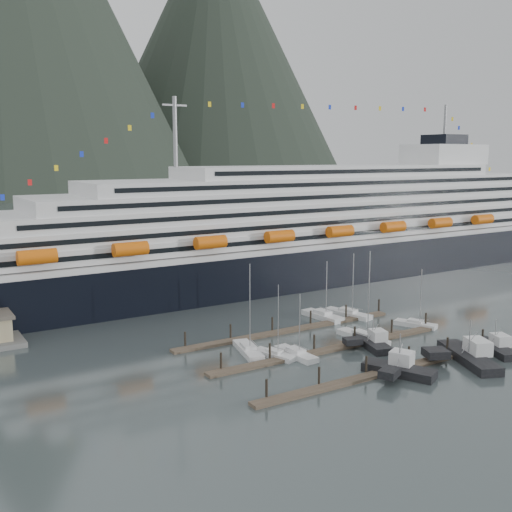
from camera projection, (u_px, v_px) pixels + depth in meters
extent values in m
plane|color=#495556|center=(366.00, 350.00, 102.59)|extent=(1600.00, 1600.00, 0.00)
cone|color=black|center=(215.00, 57.00, 752.55)|extent=(360.00, 360.00, 360.00)
cube|color=black|center=(297.00, 265.00, 161.02)|extent=(210.00, 28.00, 12.00)
cube|color=silver|center=(298.00, 241.00, 159.95)|extent=(205.80, 27.44, 1.50)
cube|color=silver|center=(313.00, 230.00, 162.11)|extent=(185.00, 26.00, 3.20)
cube|color=black|center=(344.00, 235.00, 151.14)|extent=(175.75, 0.20, 1.00)
cube|color=silver|center=(319.00, 218.00, 162.62)|extent=(180.00, 25.00, 3.20)
cube|color=black|center=(349.00, 221.00, 152.07)|extent=(171.00, 0.20, 1.00)
cube|color=silver|center=(325.00, 206.00, 163.13)|extent=(172.00, 24.00, 3.20)
cube|color=black|center=(354.00, 208.00, 152.99)|extent=(163.40, 0.20, 1.00)
cube|color=silver|center=(331.00, 194.00, 163.63)|extent=(160.00, 23.00, 3.20)
cube|color=black|center=(359.00, 195.00, 153.92)|extent=(152.00, 0.20, 1.00)
cube|color=silver|center=(337.00, 182.00, 164.16)|extent=(140.00, 22.00, 3.00)
cube|color=black|center=(364.00, 183.00, 154.87)|extent=(133.00, 0.20, 1.00)
cube|color=silver|center=(343.00, 171.00, 164.70)|extent=(95.00, 20.00, 3.00)
cube|color=black|center=(368.00, 171.00, 156.25)|extent=(90.25, 0.20, 1.00)
cube|color=silver|center=(443.00, 154.00, 184.71)|extent=(22.00, 16.00, 6.00)
cube|color=black|center=(444.00, 140.00, 183.97)|extent=(10.00, 10.00, 3.00)
cylinder|color=gray|center=(175.00, 132.00, 137.18)|extent=(1.00, 1.00, 16.00)
cylinder|color=gray|center=(445.00, 121.00, 183.06)|extent=(0.80, 0.80, 10.00)
cylinder|color=orange|center=(37.00, 257.00, 110.38)|extent=(7.00, 2.80, 2.80)
cylinder|color=orange|center=(131.00, 249.00, 119.72)|extent=(7.00, 2.80, 2.80)
cylinder|color=orange|center=(210.00, 242.00, 129.06)|extent=(7.00, 2.80, 2.80)
cylinder|color=orange|center=(280.00, 236.00, 138.40)|extent=(7.00, 2.80, 2.80)
cylinder|color=orange|center=(340.00, 231.00, 147.74)|extent=(7.00, 2.80, 2.80)
cylinder|color=orange|center=(393.00, 227.00, 157.08)|extent=(7.00, 2.80, 2.80)
cylinder|color=orange|center=(440.00, 223.00, 166.42)|extent=(7.00, 2.80, 2.80)
cylinder|color=orange|center=(483.00, 219.00, 175.76)|extent=(7.00, 2.80, 2.80)
cube|color=#473A2E|center=(386.00, 372.00, 91.57)|extent=(48.00, 2.00, 0.50)
cylinder|color=black|center=(266.00, 390.00, 81.40)|extent=(0.36, 0.36, 3.20)
cylinder|color=black|center=(319.00, 378.00, 86.07)|extent=(0.36, 0.36, 3.20)
cylinder|color=black|center=(366.00, 366.00, 90.74)|extent=(0.36, 0.36, 3.20)
cylinder|color=black|center=(409.00, 356.00, 95.41)|extent=(0.36, 0.36, 3.20)
cylinder|color=black|center=(447.00, 347.00, 100.08)|extent=(0.36, 0.36, 3.20)
cylinder|color=black|center=(482.00, 338.00, 104.75)|extent=(0.36, 0.36, 3.20)
cube|color=#473A2E|center=(332.00, 349.00, 102.47)|extent=(48.00, 2.00, 0.50)
cylinder|color=black|center=(221.00, 363.00, 92.30)|extent=(0.36, 0.36, 3.20)
cylinder|color=black|center=(270.00, 353.00, 96.97)|extent=(0.36, 0.36, 3.20)
cylinder|color=black|center=(314.00, 344.00, 101.64)|extent=(0.36, 0.36, 3.20)
cylinder|color=black|center=(355.00, 335.00, 106.31)|extent=(0.36, 0.36, 3.20)
cylinder|color=black|center=(392.00, 328.00, 110.98)|extent=(0.36, 0.36, 3.20)
cylinder|color=black|center=(426.00, 321.00, 115.65)|extent=(0.36, 0.36, 3.20)
cube|color=#473A2E|center=(289.00, 330.00, 113.37)|extent=(48.00, 2.00, 0.50)
cylinder|color=black|center=(185.00, 341.00, 103.21)|extent=(0.36, 0.36, 3.20)
cylinder|color=black|center=(231.00, 333.00, 107.88)|extent=(0.36, 0.36, 3.20)
cylinder|color=black|center=(272.00, 325.00, 112.55)|extent=(0.36, 0.36, 3.20)
cylinder|color=black|center=(311.00, 319.00, 117.22)|extent=(0.36, 0.36, 3.20)
cylinder|color=black|center=(346.00, 312.00, 121.89)|extent=(0.36, 0.36, 3.20)
cylinder|color=black|center=(379.00, 307.00, 126.56)|extent=(0.36, 0.36, 3.20)
cube|color=silver|center=(274.00, 356.00, 98.96)|extent=(4.63, 8.15, 1.22)
cube|color=silver|center=(274.00, 351.00, 98.84)|extent=(2.52, 3.15, 0.70)
cylinder|color=gray|center=(278.00, 319.00, 97.42)|extent=(0.14, 0.14, 11.61)
cube|color=silver|center=(248.00, 351.00, 101.10)|extent=(4.95, 10.43, 1.41)
cube|color=silver|center=(248.00, 346.00, 100.95)|extent=(2.80, 3.91, 0.81)
cylinder|color=gray|center=(250.00, 307.00, 98.84)|extent=(0.16, 0.16, 14.60)
cube|color=silver|center=(296.00, 355.00, 99.24)|extent=(2.91, 9.12, 1.33)
cube|color=silver|center=(296.00, 350.00, 99.10)|extent=(2.05, 3.24, 0.76)
cylinder|color=gray|center=(300.00, 324.00, 97.58)|extent=(0.15, 0.15, 9.99)
cube|color=silver|center=(363.00, 339.00, 108.27)|extent=(3.48, 11.24, 1.41)
cube|color=silver|center=(363.00, 334.00, 108.12)|extent=(2.31, 4.02, 0.80)
cylinder|color=gray|center=(369.00, 294.00, 106.00)|extent=(0.16, 0.16, 15.52)
cube|color=silver|center=(322.00, 317.00, 122.56)|extent=(3.82, 10.30, 1.57)
cube|color=silver|center=(323.00, 312.00, 122.39)|extent=(2.55, 3.72, 0.90)
cylinder|color=gray|center=(327.00, 288.00, 120.72)|extent=(0.18, 0.18, 11.06)
cube|color=silver|center=(348.00, 315.00, 124.36)|extent=(5.27, 10.99, 1.42)
cube|color=silver|center=(348.00, 311.00, 124.21)|extent=(2.91, 4.13, 0.81)
cylinder|color=gray|center=(353.00, 283.00, 122.50)|extent=(0.16, 0.16, 12.42)
cube|color=silver|center=(415.00, 325.00, 116.72)|extent=(5.49, 8.34, 1.26)
cube|color=silver|center=(416.00, 321.00, 116.59)|extent=(2.81, 3.33, 0.72)
cylinder|color=gray|center=(421.00, 296.00, 115.30)|extent=(0.14, 0.14, 10.69)
cube|color=black|center=(399.00, 372.00, 91.09)|extent=(7.97, 11.41, 1.99)
cube|color=black|center=(389.00, 373.00, 87.43)|extent=(4.09, 3.63, 1.19)
cube|color=silver|center=(402.00, 358.00, 91.68)|extent=(3.93, 4.16, 2.19)
cube|color=black|center=(402.00, 353.00, 91.55)|extent=(3.66, 3.88, 0.50)
cylinder|color=gray|center=(400.00, 350.00, 90.49)|extent=(0.16, 0.16, 4.97)
cube|color=black|center=(468.00, 359.00, 96.92)|extent=(9.36, 15.23, 2.13)
cube|color=black|center=(436.00, 353.00, 95.84)|extent=(4.62, 4.44, 1.28)
cube|color=silver|center=(478.00, 346.00, 96.79)|extent=(4.49, 5.29, 2.34)
cube|color=black|center=(478.00, 341.00, 96.65)|extent=(4.18, 4.93, 0.53)
cylinder|color=gray|center=(470.00, 336.00, 96.27)|extent=(0.17, 0.17, 5.33)
cube|color=black|center=(494.00, 350.00, 101.69)|extent=(6.62, 10.89, 1.74)
cube|color=black|center=(473.00, 345.00, 100.76)|extent=(3.58, 3.20, 1.05)
cube|color=silver|center=(500.00, 340.00, 101.62)|extent=(3.39, 3.80, 1.92)
cube|color=black|center=(501.00, 336.00, 101.50)|extent=(3.15, 3.54, 0.44)
cylinder|color=gray|center=(495.00, 332.00, 101.17)|extent=(0.14, 0.14, 4.36)
cube|color=black|center=(372.00, 345.00, 104.09)|extent=(5.95, 10.30, 1.78)
cube|color=black|center=(353.00, 341.00, 102.98)|extent=(3.53, 2.95, 1.07)
cube|color=silver|center=(378.00, 335.00, 104.05)|extent=(3.25, 3.54, 1.96)
cube|color=black|center=(378.00, 332.00, 103.93)|extent=(3.02, 3.30, 0.45)
cylinder|color=gray|center=(373.00, 328.00, 103.55)|extent=(0.14, 0.14, 4.45)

